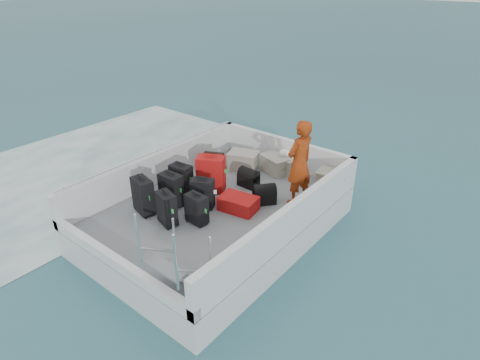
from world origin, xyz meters
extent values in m
plane|color=#194957|center=(0.00, 0.00, 0.00)|extent=(160.00, 160.00, 0.00)
plane|color=white|center=(-4.80, 0.00, 0.00)|extent=(10.00, 10.00, 0.00)
cube|color=silver|center=(0.00, 0.00, 0.30)|extent=(3.60, 5.00, 0.60)
cube|color=slate|center=(0.00, 0.00, 0.61)|extent=(3.30, 4.70, 0.02)
cube|color=silver|center=(-1.73, 0.00, 0.97)|extent=(0.14, 5.00, 0.70)
cube|color=silver|center=(1.73, 0.00, 0.97)|extent=(0.14, 5.00, 0.70)
cube|color=silver|center=(0.00, 2.43, 0.97)|extent=(3.60, 0.14, 0.70)
cube|color=silver|center=(0.00, -2.43, 0.72)|extent=(3.60, 0.14, 0.20)
cylinder|color=silver|center=(-1.73, 0.00, 1.37)|extent=(0.04, 4.80, 0.04)
cube|color=black|center=(-0.95, -1.08, 0.99)|extent=(0.52, 0.37, 0.73)
cube|color=black|center=(-0.94, -0.08, 0.95)|extent=(0.47, 0.31, 0.65)
cube|color=black|center=(-0.30, -1.07, 0.94)|extent=(0.47, 0.35, 0.65)
cube|color=black|center=(-0.74, -0.55, 0.96)|extent=(0.47, 0.29, 0.68)
cube|color=#AF160D|center=(-0.53, 0.40, 1.01)|extent=(0.67, 0.56, 0.78)
cube|color=black|center=(0.10, -0.70, 0.91)|extent=(0.43, 0.27, 0.58)
cube|color=black|center=(-0.19, -0.22, 0.93)|extent=(0.51, 0.42, 0.62)
cube|color=#AF160D|center=(0.42, 0.14, 0.76)|extent=(0.79, 0.59, 0.29)
cube|color=gray|center=(-0.67, 1.68, 0.81)|extent=(0.76, 0.64, 0.39)
cube|color=gray|center=(0.04, 2.00, 0.81)|extent=(0.73, 0.60, 0.38)
cube|color=gray|center=(0.17, 2.16, 0.80)|extent=(0.61, 0.44, 0.35)
cube|color=gray|center=(1.45, 2.10, 0.81)|extent=(0.67, 0.51, 0.37)
ellipsoid|color=gold|center=(1.45, 1.63, 0.73)|extent=(0.28, 0.26, 0.22)
ellipsoid|color=white|center=(0.17, 2.16, 1.06)|extent=(0.24, 0.24, 0.18)
imported|color=#C54312|center=(1.16, 1.15, 1.50)|extent=(0.54, 0.72, 1.75)
camera|label=1|loc=(4.70, -5.13, 4.84)|focal=30.00mm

